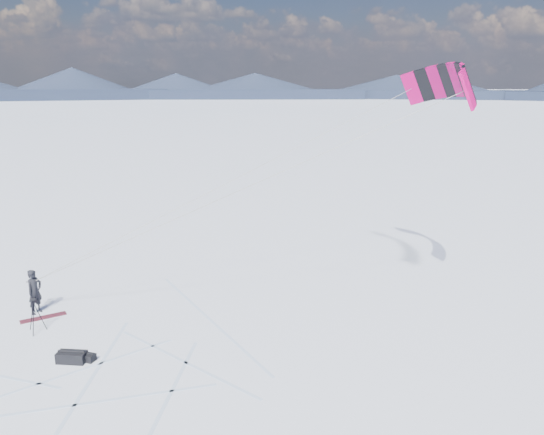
# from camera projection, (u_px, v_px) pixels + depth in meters

# --- Properties ---
(ground) EXTENTS (1800.00, 1800.00, 0.00)m
(ground) POSITION_uv_depth(u_px,v_px,m) (22.00, 347.00, 17.89)
(ground) COLOR white
(horizon_hills) EXTENTS (704.00, 704.42, 8.00)m
(horizon_hills) POSITION_uv_depth(u_px,v_px,m) (11.00, 267.00, 17.19)
(horizon_hills) COLOR black
(horizon_hills) RESTS_ON ground
(snow_tracks) EXTENTS (17.62, 10.25, 0.01)m
(snow_tracks) POSITION_uv_depth(u_px,v_px,m) (31.00, 348.00, 17.86)
(snow_tracks) COLOR #ADC3E2
(snow_tracks) RESTS_ON ground
(snowkiter) EXTENTS (0.58, 0.73, 1.76)m
(snowkiter) POSITION_uv_depth(u_px,v_px,m) (37.00, 313.00, 20.59)
(snowkiter) COLOR black
(snowkiter) RESTS_ON ground
(snowboard) EXTENTS (1.47, 1.26, 0.04)m
(snowboard) POSITION_uv_depth(u_px,v_px,m) (43.00, 317.00, 20.12)
(snowboard) COLOR maroon
(snowboard) RESTS_ON ground
(tripod) EXTENTS (0.62, 0.59, 1.30)m
(tripod) POSITION_uv_depth(u_px,v_px,m) (34.00, 310.00, 18.82)
(tripod) COLOR black
(tripod) RESTS_ON ground
(gear_bag_a) EXTENTS (0.92, 0.45, 0.41)m
(gear_bag_a) POSITION_uv_depth(u_px,v_px,m) (72.00, 357.00, 16.90)
(gear_bag_a) COLOR black
(gear_bag_a) RESTS_ON ground
(gear_bag_b) EXTENTS (0.68, 0.43, 0.29)m
(gear_bag_b) POSITION_uv_depth(u_px,v_px,m) (86.00, 357.00, 17.01)
(gear_bag_b) COLOR black
(gear_bag_b) RESTS_ON ground
(power_kite) EXTENTS (16.68, 6.64, 8.18)m
(power_kite) POSITION_uv_depth(u_px,v_px,m) (445.00, 85.00, 20.54)
(power_kite) COLOR #C00359
(power_kite) RESTS_ON ground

